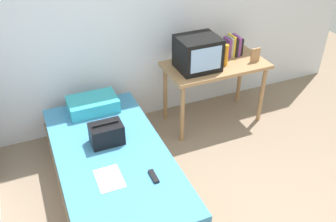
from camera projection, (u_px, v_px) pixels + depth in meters
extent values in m
cube|color=silver|center=(156.00, 9.00, 4.01)|extent=(5.20, 0.10, 2.60)
cube|color=#9E754C|center=(115.00, 180.00, 3.45)|extent=(1.00, 2.00, 0.28)
cube|color=teal|center=(113.00, 161.00, 3.33)|extent=(0.97, 1.94, 0.18)
cube|color=#9E754C|center=(216.00, 65.00, 4.13)|extent=(1.16, 0.60, 0.04)
cylinder|color=#9E754C|center=(182.00, 114.00, 3.98)|extent=(0.05, 0.05, 0.72)
cylinder|color=#9E754C|center=(262.00, 95.00, 4.32)|extent=(0.05, 0.05, 0.72)
cylinder|color=#9E754C|center=(165.00, 93.00, 4.35)|extent=(0.05, 0.05, 0.72)
cylinder|color=#9E754C|center=(240.00, 77.00, 4.69)|extent=(0.05, 0.05, 0.72)
cube|color=black|center=(198.00, 53.00, 3.92)|extent=(0.44, 0.38, 0.36)
cube|color=#8CB2E0|center=(206.00, 60.00, 3.77)|extent=(0.35, 0.01, 0.26)
cylinder|color=orange|center=(225.00, 55.00, 4.02)|extent=(0.06, 0.06, 0.24)
cube|color=#7A3D89|center=(227.00, 47.00, 4.22)|extent=(0.03, 0.15, 0.22)
cube|color=gray|center=(229.00, 46.00, 4.23)|extent=(0.03, 0.16, 0.23)
cube|color=gold|center=(231.00, 45.00, 4.23)|extent=(0.03, 0.15, 0.25)
cube|color=black|center=(233.00, 47.00, 4.26)|extent=(0.03, 0.17, 0.20)
cube|color=#7A3D89|center=(236.00, 45.00, 4.26)|extent=(0.03, 0.17, 0.23)
cube|color=black|center=(239.00, 46.00, 4.28)|extent=(0.04, 0.13, 0.20)
cube|color=#9E754C|center=(255.00, 55.00, 4.11)|extent=(0.11, 0.02, 0.16)
cube|color=#33A8B7|center=(93.00, 104.00, 3.83)|extent=(0.51, 0.33, 0.14)
cube|color=black|center=(107.00, 134.00, 3.36)|extent=(0.30, 0.20, 0.20)
cylinder|color=black|center=(105.00, 124.00, 3.29)|extent=(0.24, 0.02, 0.02)
cube|color=white|center=(109.00, 179.00, 3.01)|extent=(0.21, 0.29, 0.01)
cube|color=black|center=(154.00, 176.00, 3.02)|extent=(0.04, 0.16, 0.02)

